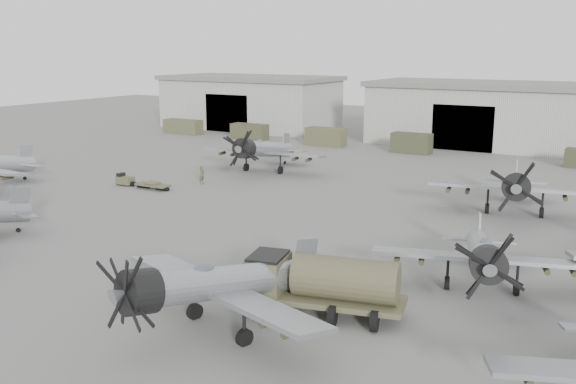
# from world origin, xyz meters

# --- Properties ---
(ground) EXTENTS (220.00, 220.00, 0.00)m
(ground) POSITION_xyz_m (0.00, 0.00, 0.00)
(ground) COLOR #545452
(ground) RESTS_ON ground
(hangar_left) EXTENTS (29.00, 14.80, 8.70)m
(hangar_left) POSITION_xyz_m (-38.00, 61.96, 4.37)
(hangar_left) COLOR #B3B4A9
(hangar_left) RESTS_ON ground
(hangar_center) EXTENTS (29.00, 14.80, 8.70)m
(hangar_center) POSITION_xyz_m (0.00, 61.96, 4.37)
(hangar_center) COLOR #B3B4A9
(hangar_center) RESTS_ON ground
(support_truck_0) EXTENTS (6.44, 2.20, 2.21)m
(support_truck_0) POSITION_xyz_m (-42.83, 50.00, 1.10)
(support_truck_0) COLOR #494C31
(support_truck_0) RESTS_ON ground
(support_truck_1) EXTENTS (5.56, 2.20, 2.29)m
(support_truck_1) POSITION_xyz_m (-30.18, 50.00, 1.15)
(support_truck_1) COLOR #3C3D27
(support_truck_1) RESTS_ON ground
(support_truck_2) EXTENTS (5.56, 2.20, 2.50)m
(support_truck_2) POSITION_xyz_m (-17.47, 50.00, 1.25)
(support_truck_2) COLOR #4A4930
(support_truck_2) RESTS_ON ground
(support_truck_3) EXTENTS (5.06, 2.20, 2.58)m
(support_truck_3) POSITION_xyz_m (-5.06, 50.00, 1.29)
(support_truck_3) COLOR #393B27
(support_truck_3) RESTS_ON ground
(aircraft_near_1) EXTENTS (13.29, 11.96, 5.31)m
(aircraft_near_1) POSITION_xyz_m (5.35, -5.83, 2.42)
(aircraft_near_1) COLOR gray
(aircraft_near_1) RESTS_ON ground
(aircraft_mid_2) EXTENTS (12.35, 11.12, 4.94)m
(aircraft_mid_2) POSITION_xyz_m (15.03, 5.77, 2.25)
(aircraft_mid_2) COLOR #92949A
(aircraft_mid_2) RESTS_ON ground
(aircraft_far_0) EXTENTS (13.90, 12.51, 5.53)m
(aircraft_far_0) POSITION_xyz_m (-14.49, 29.16, 2.52)
(aircraft_far_0) COLOR gray
(aircraft_far_0) RESTS_ON ground
(aircraft_far_1) EXTENTS (14.00, 12.60, 5.56)m
(aircraft_far_1) POSITION_xyz_m (13.06, 24.00, 2.53)
(aircraft_far_1) COLOR #9C9FA5
(aircraft_far_1) RESTS_ON ground
(fuel_tanker) EXTENTS (8.43, 4.95, 3.10)m
(fuel_tanker) POSITION_xyz_m (8.75, -1.28, 1.78)
(fuel_tanker) COLOR #4B4931
(fuel_tanker) RESTS_ON ground
(tug_trailer) EXTENTS (6.15, 1.35, 1.24)m
(tug_trailer) POSITION_xyz_m (-21.23, 16.65, 0.46)
(tug_trailer) COLOR #4B4A31
(tug_trailer) RESTS_ON ground
(ground_crew) EXTENTS (0.47, 0.69, 1.84)m
(ground_crew) POSITION_xyz_m (-16.42, 20.98, 0.92)
(ground_crew) COLOR #46462E
(ground_crew) RESTS_ON ground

